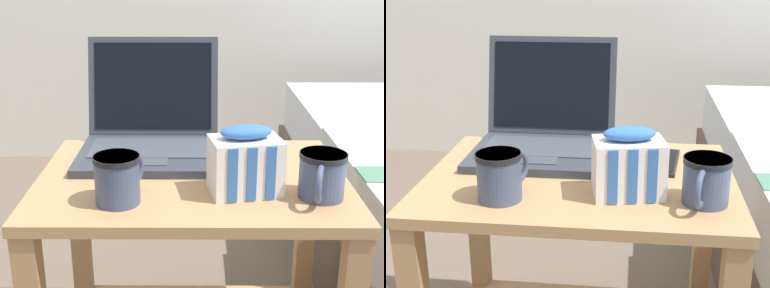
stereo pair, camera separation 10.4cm
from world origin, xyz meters
TOP-DOWN VIEW (x-y plane):
  - bedside_table at (0.00, 0.00)m, footprint 0.63×0.46m
  - laptop at (-0.10, 0.15)m, footprint 0.31×0.30m
  - mug_front_left at (0.24, -0.11)m, footprint 0.09×0.12m
  - mug_front_right at (-0.13, -0.13)m, footprint 0.09×0.12m
  - snack_bag at (0.10, -0.08)m, footprint 0.14×0.11m
  - cell_phone at (0.17, 0.09)m, footprint 0.09×0.16m

SIDE VIEW (x-z plane):
  - bedside_table at x=0.00m, z-range 0.08..0.62m
  - cell_phone at x=0.17m, z-range 0.55..0.56m
  - mug_front_left at x=0.24m, z-range 0.55..0.64m
  - laptop at x=-0.10m, z-range 0.47..0.72m
  - mug_front_right at x=-0.13m, z-range 0.55..0.64m
  - snack_bag at x=0.10m, z-range 0.54..0.67m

